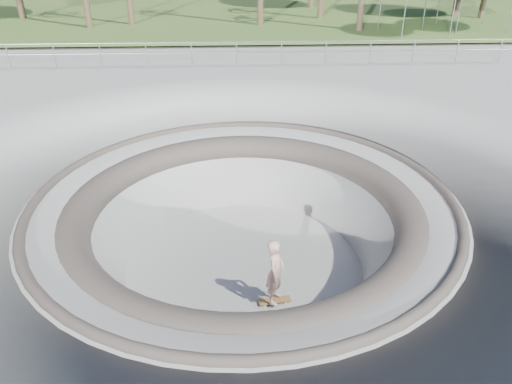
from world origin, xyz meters
TOP-DOWN VIEW (x-y plane):
  - ground at (0.00, 0.00)m, footprint 180.00×180.00m
  - skate_bowl at (0.00, 0.00)m, footprint 14.00×14.00m
  - distant_hills at (3.78, 57.17)m, footprint 103.20×45.00m
  - safety_railing at (0.00, 12.00)m, footprint 25.00×0.06m
  - skateboard at (0.67, -1.54)m, footprint 0.77×0.33m
  - skater at (0.67, -1.54)m, footprint 0.55×0.68m

SIDE VIEW (x-z plane):
  - distant_hills at x=3.78m, z-range -21.32..7.28m
  - skateboard at x=0.67m, z-range -1.88..-1.80m
  - skate_bowl at x=0.00m, z-range -3.88..0.22m
  - skater at x=0.67m, z-range -1.82..-0.19m
  - ground at x=0.00m, z-range 0.00..0.00m
  - safety_railing at x=0.00m, z-range 0.18..1.20m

